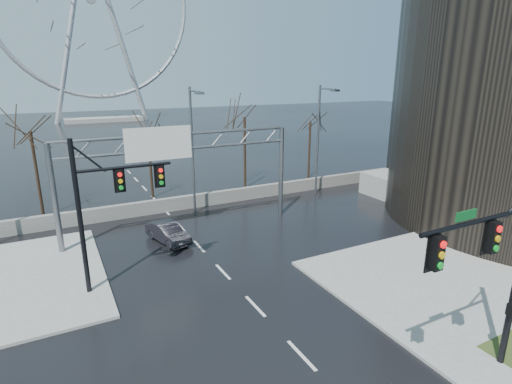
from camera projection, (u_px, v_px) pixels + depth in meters
ground at (302, 355)px, 15.94m from camera, size 260.00×260.00×0.00m
sidewalk_right_ext at (432, 276)px, 22.07m from camera, size 12.00×10.00×0.15m
sidewalk_far at (3, 284)px, 21.24m from camera, size 10.00×12.00×0.15m
barrier_wall at (166, 205)px, 32.81m from camera, size 52.00×0.50×1.10m
signal_mast_near at (501, 257)px, 13.43m from camera, size 5.52×0.41×8.00m
signal_mast_far at (103, 201)px, 19.61m from camera, size 4.72×0.41×8.00m
sign_gantry at (176, 161)px, 27.06m from camera, size 16.36×0.40×7.60m
streetlight_mid at (193, 142)px, 30.65m from camera, size 0.50×2.55×10.00m
streetlight_right at (320, 132)px, 35.99m from camera, size 0.50×2.55×10.00m
tree_left at (32, 141)px, 30.27m from camera, size 3.75×3.75×7.50m
tree_center at (149, 142)px, 35.35m from camera, size 3.25×3.25×6.50m
tree_right at (245, 125)px, 38.22m from camera, size 3.90×3.90×7.80m
tree_far_right at (310, 128)px, 42.43m from camera, size 3.40×3.40×6.80m
ferris_wheel at (92, 7)px, 91.74m from camera, size 45.00×6.00×50.91m
car at (168, 233)px, 26.73m from camera, size 2.34×4.14×1.29m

